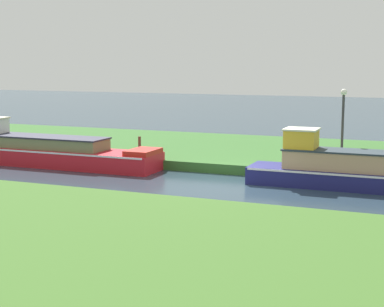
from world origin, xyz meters
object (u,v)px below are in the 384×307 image
Objects in this scene: red_narrowboat at (45,151)px; navy_barge at (367,171)px; mooring_post_far at (96,148)px; mooring_post_near at (140,146)px; lamp_post at (343,119)px.

navy_barge is at bearing 0.00° from red_narrowboat.
mooring_post_far is at bearing 173.37° from navy_barge.
red_narrowboat is 4.19m from mooring_post_near.
lamp_post reaches higher than mooring_post_far.
red_narrowboat is (-13.69, 0.00, -0.04)m from navy_barge.
navy_barge is at bearing -6.63° from mooring_post_far.
navy_barge is 13.69m from red_narrowboat.
mooring_post_near is (-9.75, 1.39, 0.19)m from navy_barge.
mooring_post_near is at bearing 0.00° from mooring_post_far.
lamp_post is 3.48× the size of mooring_post_near.
mooring_post_far is (-11.94, 1.39, 0.03)m from navy_barge.
mooring_post_near is at bearing 171.90° from navy_barge.
mooring_post_near reaches higher than mooring_post_far.
navy_barge reaches higher than mooring_post_near.
red_narrowboat is 2.24m from mooring_post_far.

